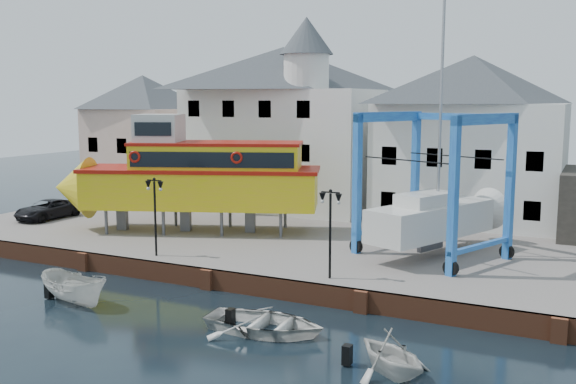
% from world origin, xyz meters
% --- Properties ---
extents(ground, '(140.00, 140.00, 0.00)m').
position_xyz_m(ground, '(0.00, 0.00, 0.00)').
color(ground, black).
rests_on(ground, ground).
extents(hardstanding, '(44.00, 22.00, 1.00)m').
position_xyz_m(hardstanding, '(0.00, 11.00, 0.50)').
color(hardstanding, '#69635F').
rests_on(hardstanding, ground).
extents(quay_wall, '(44.00, 0.47, 1.00)m').
position_xyz_m(quay_wall, '(-0.00, 0.10, 0.50)').
color(quay_wall, brown).
rests_on(quay_wall, ground).
extents(building_pink, '(8.00, 7.00, 10.30)m').
position_xyz_m(building_pink, '(-18.00, 18.00, 6.15)').
color(building_pink, tan).
rests_on(building_pink, hardstanding).
extents(building_white_main, '(14.00, 8.30, 14.00)m').
position_xyz_m(building_white_main, '(-4.87, 18.39, 7.34)').
color(building_white_main, silver).
rests_on(building_white_main, hardstanding).
extents(building_white_right, '(12.00, 8.00, 11.20)m').
position_xyz_m(building_white_right, '(9.00, 19.00, 6.60)').
color(building_white_right, silver).
rests_on(building_white_right, hardstanding).
extents(lamp_post_left, '(1.12, 0.32, 4.20)m').
position_xyz_m(lamp_post_left, '(-4.00, 1.20, 4.17)').
color(lamp_post_left, black).
rests_on(lamp_post_left, hardstanding).
extents(lamp_post_right, '(1.12, 0.32, 4.20)m').
position_xyz_m(lamp_post_right, '(6.00, 1.20, 4.17)').
color(lamp_post_right, black).
rests_on(lamp_post_right, hardstanding).
extents(tour_boat, '(17.22, 9.78, 7.36)m').
position_xyz_m(tour_boat, '(-6.35, 7.36, 4.47)').
color(tour_boat, '#59595E').
rests_on(tour_boat, hardstanding).
extents(travel_lift, '(8.32, 9.86, 14.60)m').
position_xyz_m(travel_lift, '(9.49, 8.37, 3.43)').
color(travel_lift, '#1940A7').
rests_on(travel_lift, hardstanding).
extents(van, '(2.29, 4.81, 1.33)m').
position_xyz_m(van, '(-17.51, 6.56, 1.66)').
color(van, black).
rests_on(van, hardstanding).
extents(motorboat_a, '(4.48, 2.40, 1.64)m').
position_xyz_m(motorboat_a, '(-4.22, -4.55, 0.00)').
color(motorboat_a, silver).
rests_on(motorboat_a, ground).
extents(motorboat_b, '(5.19, 3.88, 1.03)m').
position_xyz_m(motorboat_b, '(5.34, -4.01, 0.00)').
color(motorboat_b, silver).
rests_on(motorboat_b, ground).
extents(motorboat_c, '(4.15, 4.03, 1.67)m').
position_xyz_m(motorboat_c, '(11.06, -5.60, 0.00)').
color(motorboat_c, silver).
rests_on(motorboat_c, ground).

